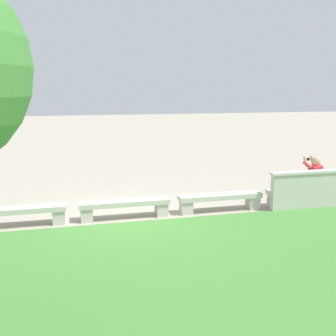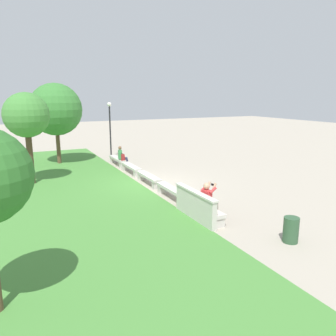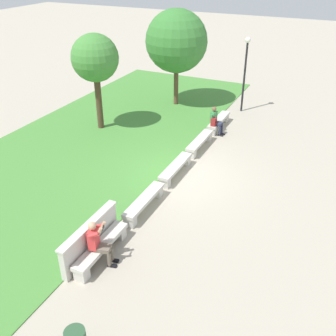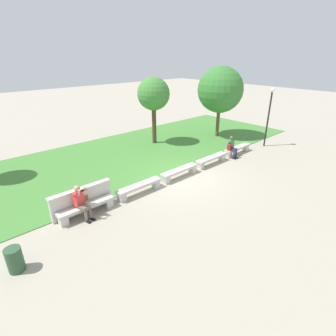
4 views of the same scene
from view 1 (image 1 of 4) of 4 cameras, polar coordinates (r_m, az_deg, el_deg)
ground_plane at (r=9.69m, az=-6.26°, el=-7.24°), size 80.00×80.00×0.00m
grass_strip at (r=5.75m, az=-0.08°, el=-20.79°), size 24.02×8.00×0.03m
bench_main at (r=11.29m, az=19.31°, el=-3.51°), size 2.18×0.40×0.45m
bench_near at (r=10.19m, az=7.58°, el=-4.54°), size 2.18×0.40×0.45m
bench_mid at (r=9.59m, az=-6.30°, el=-5.51°), size 2.18×0.40×0.45m
bench_far at (r=9.61m, az=-21.07°, el=-6.19°), size 2.18×0.40×0.45m
backrest_wall_with_plaque at (r=10.97m, az=20.34°, el=-2.88°), size 2.44×0.24×1.01m
person_photographer at (r=11.37m, az=20.10°, el=-1.25°), size 0.53×0.78×1.32m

